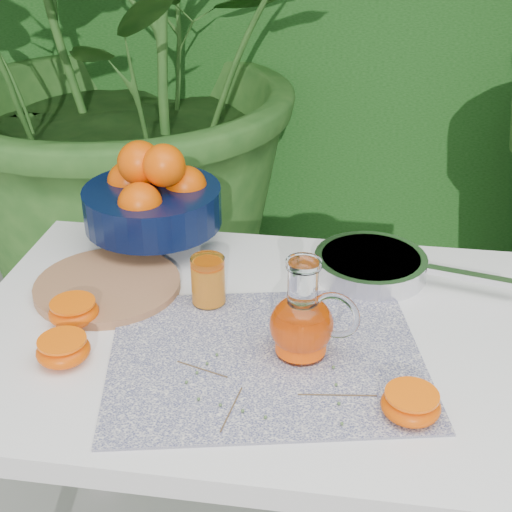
# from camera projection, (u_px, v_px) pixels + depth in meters

# --- Properties ---
(potted_plant_left) EXTENTS (2.66, 2.66, 1.95)m
(potted_plant_left) POSITION_uv_depth(u_px,v_px,m) (135.00, 35.00, 2.26)
(potted_plant_left) COLOR #23501B
(potted_plant_left) RESTS_ON ground
(white_table) EXTENTS (1.00, 0.70, 0.75)m
(white_table) POSITION_uv_depth(u_px,v_px,m) (254.00, 366.00, 1.26)
(white_table) COLOR white
(white_table) RESTS_ON ground
(placemat) EXTENTS (0.57, 0.48, 0.00)m
(placemat) POSITION_uv_depth(u_px,v_px,m) (266.00, 357.00, 1.14)
(placemat) COLOR #0C1145
(placemat) RESTS_ON white_table
(cutting_board) EXTENTS (0.32, 0.32, 0.02)m
(cutting_board) POSITION_uv_depth(u_px,v_px,m) (108.00, 286.00, 1.32)
(cutting_board) COLOR #986844
(cutting_board) RESTS_ON white_table
(fruit_bowl) EXTENTS (0.29, 0.29, 0.22)m
(fruit_bowl) POSITION_uv_depth(u_px,v_px,m) (153.00, 197.00, 1.45)
(fruit_bowl) COLOR black
(fruit_bowl) RESTS_ON white_table
(juice_pitcher) EXTENTS (0.15, 0.12, 0.17)m
(juice_pitcher) POSITION_uv_depth(u_px,v_px,m) (303.00, 322.00, 1.12)
(juice_pitcher) COLOR white
(juice_pitcher) RESTS_ON white_table
(juice_tumbler) EXTENTS (0.08, 0.08, 0.09)m
(juice_tumbler) POSITION_uv_depth(u_px,v_px,m) (208.00, 282.00, 1.26)
(juice_tumbler) COLOR white
(juice_tumbler) RESTS_ON white_table
(saute_pan) EXTENTS (0.39, 0.26, 0.04)m
(saute_pan) POSITION_uv_depth(u_px,v_px,m) (372.00, 264.00, 1.37)
(saute_pan) COLOR silver
(saute_pan) RESTS_ON white_table
(orange_halves) EXTENTS (0.65, 0.25, 0.04)m
(orange_halves) POSITION_uv_depth(u_px,v_px,m) (172.00, 352.00, 1.12)
(orange_halves) COLOR #EF4F02
(orange_halves) RESTS_ON white_table
(thyme_sprigs) EXTENTS (0.31, 0.17, 0.01)m
(thyme_sprigs) POSITION_uv_depth(u_px,v_px,m) (259.00, 390.00, 1.06)
(thyme_sprigs) COLOR brown
(thyme_sprigs) RESTS_ON white_table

